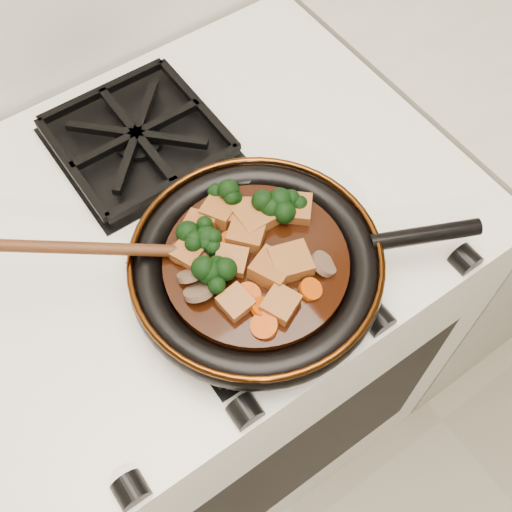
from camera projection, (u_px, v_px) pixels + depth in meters
stove at (210, 338)px, 1.27m from camera, size 0.76×0.60×0.90m
burner_grate_front at (247, 277)px, 0.82m from camera, size 0.23×0.23×0.03m
burner_grate_back at (138, 138)px, 0.93m from camera, size 0.23×0.23×0.03m
skillet at (258, 266)px, 0.79m from camera, size 0.42×0.31×0.05m
braising_sauce at (256, 265)px, 0.78m from camera, size 0.23×0.23×0.02m
tofu_cube_0 at (220, 210)px, 0.80m from camera, size 0.06×0.06×0.03m
tofu_cube_1 at (255, 217)px, 0.80m from camera, size 0.05×0.04×0.02m
tofu_cube_2 at (291, 263)px, 0.76m from camera, size 0.06×0.06×0.03m
tofu_cube_3 at (237, 213)px, 0.80m from camera, size 0.05×0.05×0.02m
tofu_cube_4 at (199, 227)px, 0.79m from camera, size 0.05×0.05×0.03m
tofu_cube_5 at (188, 253)px, 0.77m from camera, size 0.04×0.04×0.02m
tofu_cube_6 at (272, 269)px, 0.76m from camera, size 0.06×0.06×0.03m
tofu_cube_7 at (231, 261)px, 0.77m from camera, size 0.05×0.05×0.02m
tofu_cube_8 at (280, 305)px, 0.74m from camera, size 0.05×0.05×0.02m
tofu_cube_9 at (246, 235)px, 0.78m from camera, size 0.06×0.06×0.02m
tofu_cube_10 at (236, 303)px, 0.74m from camera, size 0.04×0.04×0.02m
tofu_cube_11 at (298, 209)px, 0.80m from camera, size 0.05×0.05×0.02m
broccoli_floret_0 at (276, 209)px, 0.80m from camera, size 0.08×0.09×0.07m
broccoli_floret_1 at (289, 210)px, 0.80m from camera, size 0.08×0.09×0.06m
broccoli_floret_2 at (210, 244)px, 0.77m from camera, size 0.09×0.09×0.07m
broccoli_floret_3 at (226, 197)px, 0.81m from camera, size 0.07×0.06×0.07m
broccoli_floret_4 at (197, 234)px, 0.78m from camera, size 0.08×0.09×0.06m
broccoli_floret_5 at (219, 276)px, 0.75m from camera, size 0.08×0.09×0.08m
carrot_coin_0 at (262, 308)px, 0.74m from camera, size 0.03×0.03×0.02m
carrot_coin_1 at (231, 241)px, 0.78m from camera, size 0.03×0.03×0.01m
carrot_coin_2 at (310, 289)px, 0.75m from camera, size 0.03×0.03×0.02m
carrot_coin_3 at (194, 251)px, 0.78m from camera, size 0.03×0.03×0.01m
carrot_coin_4 at (264, 326)px, 0.73m from camera, size 0.03×0.03×0.02m
carrot_coin_5 at (248, 295)px, 0.75m from camera, size 0.03×0.03×0.01m
mushroom_slice_0 at (324, 264)px, 0.76m from camera, size 0.04×0.04×0.03m
mushroom_slice_1 at (199, 292)px, 0.75m from camera, size 0.04×0.04×0.03m
mushroom_slice_2 at (190, 275)px, 0.76m from camera, size 0.04×0.04×0.03m
wooden_spoon at (117, 249)px, 0.76m from camera, size 0.16×0.11×0.28m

